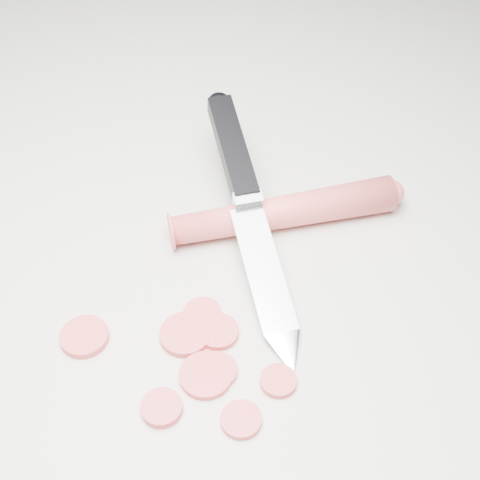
% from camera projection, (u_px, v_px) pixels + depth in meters
% --- Properties ---
extents(ground, '(2.40, 2.40, 0.00)m').
position_uv_depth(ground, '(233.00, 317.00, 0.55)').
color(ground, beige).
rests_on(ground, ground).
extents(carrot, '(0.18, 0.16, 0.03)m').
position_uv_depth(carrot, '(284.00, 212.00, 0.61)').
color(carrot, '#DE4644').
rests_on(carrot, ground).
extents(carrot_slice_0, '(0.04, 0.04, 0.01)m').
position_uv_depth(carrot_slice_0, '(84.00, 337.00, 0.53)').
color(carrot_slice_0, '#D43E41').
rests_on(carrot_slice_0, ground).
extents(carrot_slice_1, '(0.03, 0.03, 0.01)m').
position_uv_depth(carrot_slice_1, '(218.00, 332.00, 0.54)').
color(carrot_slice_1, '#D43E41').
rests_on(carrot_slice_1, ground).
extents(carrot_slice_2, '(0.04, 0.04, 0.01)m').
position_uv_depth(carrot_slice_2, '(206.00, 375.00, 0.51)').
color(carrot_slice_2, '#D43E41').
rests_on(carrot_slice_2, ground).
extents(carrot_slice_3, '(0.03, 0.03, 0.01)m').
position_uv_depth(carrot_slice_3, '(278.00, 381.00, 0.51)').
color(carrot_slice_3, '#D43E41').
rests_on(carrot_slice_3, ground).
extents(carrot_slice_4, '(0.03, 0.03, 0.01)m').
position_uv_depth(carrot_slice_4, '(241.00, 420.00, 0.49)').
color(carrot_slice_4, '#D43E41').
rests_on(carrot_slice_4, ground).
extents(carrot_slice_5, '(0.03, 0.03, 0.01)m').
position_uv_depth(carrot_slice_5, '(202.00, 314.00, 0.55)').
color(carrot_slice_5, '#D43E41').
rests_on(carrot_slice_5, ground).
extents(carrot_slice_6, '(0.03, 0.03, 0.01)m').
position_uv_depth(carrot_slice_6, '(162.00, 408.00, 0.49)').
color(carrot_slice_6, '#D43E41').
rests_on(carrot_slice_6, ground).
extents(carrot_slice_7, '(0.03, 0.03, 0.01)m').
position_uv_depth(carrot_slice_7, '(217.00, 371.00, 0.51)').
color(carrot_slice_7, '#D43E41').
rests_on(carrot_slice_7, ground).
extents(carrot_slice_8, '(0.04, 0.04, 0.01)m').
position_uv_depth(carrot_slice_8, '(185.00, 335.00, 0.53)').
color(carrot_slice_8, '#D43E41').
rests_on(carrot_slice_8, ground).
extents(kitchen_knife, '(0.21, 0.24, 0.07)m').
position_uv_depth(kitchen_knife, '(252.00, 214.00, 0.58)').
color(kitchen_knife, silver).
rests_on(kitchen_knife, ground).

